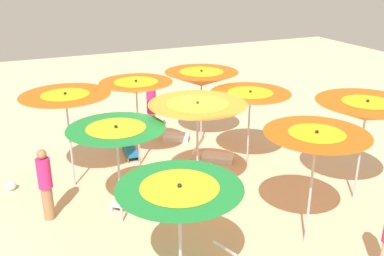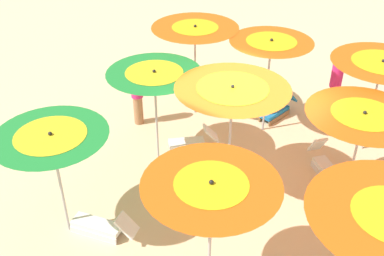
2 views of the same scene
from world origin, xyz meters
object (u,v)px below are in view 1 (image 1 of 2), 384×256
beach_umbrella_4 (198,112)px  beach_umbrella_5 (116,136)px  beach_umbrella_2 (66,101)px  beachgoer_0 (45,183)px  beach_ball (11,185)px  beach_umbrella_7 (316,144)px  beach_umbrella_1 (136,87)px  lounger_1 (130,149)px  beach_umbrella_3 (250,98)px  lounger_4 (214,154)px  beach_umbrella_0 (201,78)px  lounger_2 (173,134)px  beach_umbrella_8 (180,199)px  beachgoer_1 (152,109)px  beach_umbrella_6 (366,111)px  lounger_3 (128,194)px

beach_umbrella_4 → beach_umbrella_5: (1.88, 0.16, -0.20)m
beach_umbrella_5 → beach_umbrella_2: bearing=-72.6°
beach_umbrella_2 → beachgoer_0: (0.77, 1.34, -1.39)m
beach_ball → beach_umbrella_7: bearing=138.9°
beach_umbrella_1 → lounger_1: 2.19m
beach_umbrella_3 → lounger_4: (0.73, -0.59, -1.74)m
beach_umbrella_0 → lounger_1: (2.34, 0.07, -1.85)m
beach_umbrella_3 → beach_umbrella_0: bearing=-76.7°
beach_umbrella_4 → lounger_1: beach_umbrella_4 is taller
beach_umbrella_2 → beach_umbrella_7: size_ratio=1.01×
lounger_2 → beach_umbrella_8: bearing=-79.1°
beach_umbrella_4 → lounger_2: (-0.84, -3.71, -2.03)m
lounger_4 → beach_ball: size_ratio=4.63×
beach_umbrella_7 → beachgoer_0: 5.69m
lounger_1 → beach_umbrella_4: bearing=17.6°
beach_umbrella_3 → beachgoer_1: bearing=-59.2°
beach_umbrella_2 → beachgoer_1: (-2.85, -2.24, -1.29)m
lounger_2 → beach_umbrella_2: bearing=-121.5°
beach_umbrella_5 → beach_umbrella_6: beach_umbrella_6 is taller
beach_umbrella_2 → beach_umbrella_5: size_ratio=1.09×
lounger_3 → beach_umbrella_7: bearing=85.5°
beach_umbrella_5 → lounger_4: bearing=-148.5°
beach_umbrella_0 → beach_ball: size_ratio=9.48×
beach_umbrella_7 → beach_ball: bearing=-41.1°
beachgoer_0 → beach_ball: (0.73, -1.72, -0.75)m
beach_umbrella_3 → beachgoer_1: beach_umbrella_3 is taller
lounger_4 → beach_umbrella_6: bearing=-20.8°
beach_umbrella_1 → beach_umbrella_6: size_ratio=0.99×
beach_umbrella_0 → lounger_4: beach_umbrella_0 is taller
beach_umbrella_8 → beachgoer_1: bearing=-105.1°
beachgoer_1 → beach_umbrella_6: bearing=142.5°
lounger_2 → beach_ball: lounger_2 is taller
beach_umbrella_1 → beach_ball: beach_umbrella_1 is taller
lounger_4 → lounger_2: bearing=140.1°
beach_ball → beach_umbrella_2: bearing=165.7°
lounger_4 → beachgoer_0: size_ratio=0.68×
beach_umbrella_5 → beachgoer_1: beach_umbrella_5 is taller
beach_umbrella_1 → beach_umbrella_4: (-0.67, 2.43, -0.02)m
beach_umbrella_3 → beach_umbrella_6: beach_umbrella_6 is taller
lounger_1 → beach_umbrella_1: bearing=9.4°
beach_umbrella_2 → lounger_1: (-1.81, -1.23, -2.05)m
beach_umbrella_0 → beach_umbrella_5: 4.88m
beach_umbrella_5 → beachgoer_1: 4.99m
beach_umbrella_7 → beachgoer_0: size_ratio=1.47×
beach_umbrella_8 → beachgoer_1: (-1.92, -7.12, -1.01)m
beach_umbrella_8 → beach_ball: 6.09m
lounger_1 → lounger_3: 2.72m
beach_umbrella_8 → beachgoer_1: size_ratio=1.22×
beach_umbrella_2 → beachgoer_0: 2.08m
beach_umbrella_6 → beachgoer_1: size_ratio=1.36×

